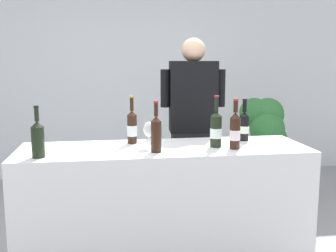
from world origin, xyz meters
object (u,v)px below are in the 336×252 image
object	(u,v)px
wine_glass	(149,130)
wine_bottle_4	(244,126)
wine_bottle_0	(235,130)
potted_shrub	(264,134)
person_server	(192,141)
wine_bottle_3	(38,138)
wine_bottle_2	(216,129)
wine_bottle_5	(156,133)
wine_bottle_1	(132,127)

from	to	relation	value
wine_glass	wine_bottle_4	bearing A→B (deg)	11.70
wine_bottle_0	potted_shrub	world-z (taller)	wine_bottle_0
wine_bottle_4	person_server	distance (m)	0.58
wine_bottle_0	wine_bottle_4	distance (m)	0.31
wine_bottle_3	potted_shrub	world-z (taller)	wine_bottle_3
wine_bottle_3	person_server	distance (m)	1.41
wine_bottle_0	wine_bottle_4	size ratio (longest dim) A/B	1.08
wine_bottle_4	person_server	size ratio (longest dim) A/B	0.19
wine_bottle_2	wine_bottle_3	distance (m)	1.19
wine_bottle_3	wine_glass	world-z (taller)	wine_bottle_3
wine_glass	potted_shrub	distance (m)	1.99
wine_bottle_0	wine_bottle_2	size ratio (longest dim) A/B	0.95
potted_shrub	wine_bottle_5	bearing A→B (deg)	-132.09
wine_glass	potted_shrub	size ratio (longest dim) A/B	0.16
wine_bottle_1	wine_bottle_4	bearing A→B (deg)	-1.34
wine_bottle_0	wine_bottle_3	distance (m)	1.29
wine_bottle_0	wine_glass	xyz separation A→B (m)	(-0.58, 0.12, -0.01)
wine_bottle_5	wine_bottle_4	bearing A→B (deg)	22.34
wine_bottle_2	wine_bottle_0	bearing A→B (deg)	-34.81
wine_bottle_0	wine_bottle_4	bearing A→B (deg)	59.55
wine_bottle_3	potted_shrub	bearing A→B (deg)	36.26
wine_bottle_3	wine_bottle_5	bearing A→B (deg)	2.78
wine_bottle_2	wine_bottle_5	distance (m)	0.44
wine_glass	person_server	bearing A→B (deg)	54.24
wine_bottle_2	wine_bottle_1	bearing A→B (deg)	159.75
wine_bottle_0	wine_bottle_1	world-z (taller)	wine_bottle_1
person_server	wine_glass	bearing A→B (deg)	-125.76
wine_bottle_1	wine_bottle_3	size ratio (longest dim) A/B	1.07
wine_bottle_4	wine_glass	size ratio (longest dim) A/B	1.73
wine_bottle_2	wine_bottle_5	bearing A→B (deg)	-167.27
wine_bottle_0	person_server	distance (m)	0.77
wine_glass	potted_shrub	world-z (taller)	potted_shrub
wine_bottle_1	wine_glass	bearing A→B (deg)	-58.75
wine_bottle_4	person_server	world-z (taller)	person_server
wine_bottle_2	wine_bottle_4	size ratio (longest dim) A/B	1.14
wine_bottle_0	wine_bottle_3	world-z (taller)	wine_bottle_0
wine_bottle_1	wine_bottle_5	distance (m)	0.34
potted_shrub	wine_bottle_2	bearing A→B (deg)	-123.41
wine_bottle_2	wine_bottle_5	xyz separation A→B (m)	(-0.43, -0.10, 0.00)
wine_bottle_3	wine_bottle_2	bearing A→B (deg)	6.49
wine_bottle_0	wine_bottle_5	world-z (taller)	wine_bottle_0
wine_bottle_4	wine_glass	xyz separation A→B (m)	(-0.74, -0.15, 0.01)
wine_bottle_0	wine_bottle_4	xyz separation A→B (m)	(0.16, 0.27, -0.01)
wine_bottle_0	potted_shrub	bearing A→B (deg)	61.20
wine_bottle_5	wine_bottle_1	bearing A→B (deg)	114.36
wine_bottle_3	wine_bottle_5	xyz separation A→B (m)	(0.75, 0.04, 0.01)
wine_bottle_1	wine_bottle_0	bearing A→B (deg)	-22.91
wine_bottle_0	wine_bottle_3	xyz separation A→B (m)	(-1.29, -0.06, -0.01)
wine_bottle_0	wine_bottle_1	xyz separation A→B (m)	(-0.69, 0.29, -0.01)
wine_bottle_0	person_server	world-z (taller)	person_server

